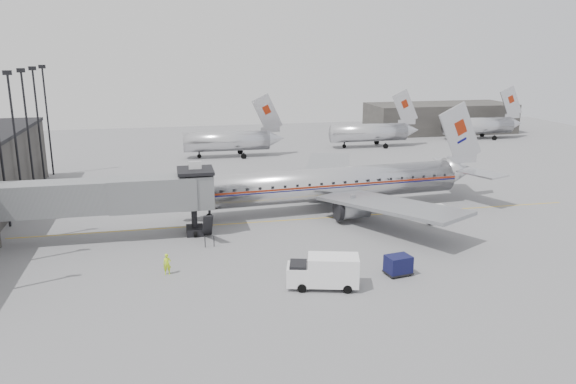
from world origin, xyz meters
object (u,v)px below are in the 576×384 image
Objects in this scene: service_van at (324,271)px; ramp_worker at (167,264)px; baggage_cart_white at (435,214)px; airliner at (337,183)px; baggage_cart_navy at (398,265)px.

ramp_worker is (-11.53, 5.12, -0.47)m from service_van.
service_van is 2.42× the size of baggage_cart_white.
service_van reaches higher than ramp_worker.
service_van is at bearing -114.26° from airliner.
baggage_cart_navy is at bearing -130.58° from baggage_cart_white.
airliner is at bearing 78.19° from baggage_cart_navy.
airliner is at bearing 85.65° from service_van.
ramp_worker is at bearing 171.36° from service_van.
baggage_cart_white is (15.63, 13.12, -0.38)m from service_van.
service_van is 3.33× the size of ramp_worker.
ramp_worker is at bearing -166.82° from baggage_cart_white.
airliner is 11.17m from baggage_cart_white.
service_van is at bearing -143.23° from baggage_cart_white.
baggage_cart_navy is (-0.73, -19.06, -2.06)m from airliner.
service_van reaches higher than baggage_cart_navy.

